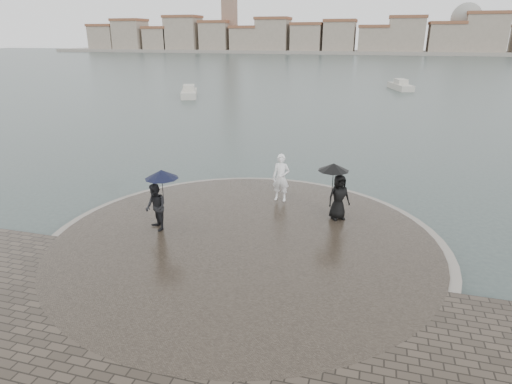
% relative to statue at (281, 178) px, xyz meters
% --- Properties ---
extents(ground, '(400.00, 400.00, 0.00)m').
position_rel_statue_xyz_m(ground, '(-0.35, -7.05, -1.27)').
color(ground, '#2B3835').
rests_on(ground, ground).
extents(kerb_ring, '(12.50, 12.50, 0.32)m').
position_rel_statue_xyz_m(kerb_ring, '(-0.35, -3.55, -1.11)').
color(kerb_ring, gray).
rests_on(kerb_ring, ground).
extents(quay_tip, '(11.90, 11.90, 0.36)m').
position_rel_statue_xyz_m(quay_tip, '(-0.35, -3.55, -1.09)').
color(quay_tip, '#2D261E').
rests_on(quay_tip, ground).
extents(statue, '(0.69, 0.48, 1.82)m').
position_rel_statue_xyz_m(statue, '(0.00, 0.00, 0.00)').
color(statue, white).
rests_on(statue, quay_tip).
extents(visitor_left, '(1.27, 1.11, 2.04)m').
position_rel_statue_xyz_m(visitor_left, '(-3.23, -3.68, 0.22)').
color(visitor_left, black).
rests_on(visitor_left, quay_tip).
extents(visitor_right, '(1.25, 1.07, 1.95)m').
position_rel_statue_xyz_m(visitor_right, '(2.22, -1.16, 0.21)').
color(visitor_right, black).
rests_on(visitor_right, quay_tip).
extents(far_skyline, '(260.00, 20.00, 37.00)m').
position_rel_statue_xyz_m(far_skyline, '(-6.65, 153.66, 4.34)').
color(far_skyline, gray).
rests_on(far_skyline, ground).
extents(boats, '(48.81, 19.21, 1.50)m').
position_rel_statue_xyz_m(boats, '(5.45, 33.68, -0.89)').
color(boats, '#B8B4A5').
rests_on(boats, ground).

